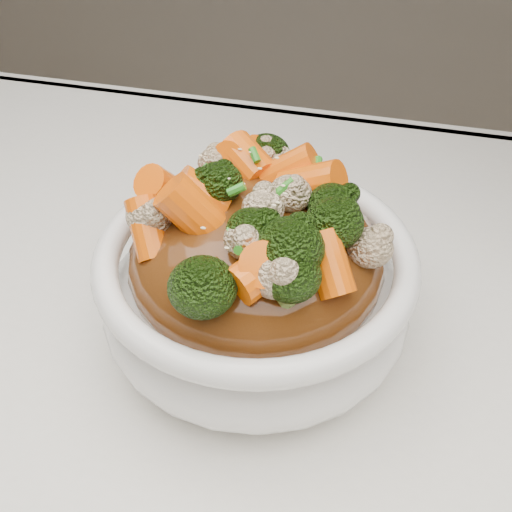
% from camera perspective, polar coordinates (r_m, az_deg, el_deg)
% --- Properties ---
extents(tablecloth, '(1.20, 0.80, 0.04)m').
position_cam_1_polar(tablecloth, '(0.46, -7.45, -11.77)').
color(tablecloth, white).
rests_on(tablecloth, dining_table).
extents(bowl, '(0.27, 0.27, 0.09)m').
position_cam_1_polar(bowl, '(0.43, 0.00, -3.32)').
color(bowl, white).
rests_on(bowl, tablecloth).
extents(sauce_base, '(0.22, 0.22, 0.10)m').
position_cam_1_polar(sauce_base, '(0.41, 0.00, -0.32)').
color(sauce_base, '#51290E').
rests_on(sauce_base, bowl).
extents(carrots, '(0.22, 0.22, 0.05)m').
position_cam_1_polar(carrots, '(0.37, 0.00, 7.03)').
color(carrots, '#FD6408').
rests_on(carrots, sauce_base).
extents(broccoli, '(0.22, 0.22, 0.04)m').
position_cam_1_polar(broccoli, '(0.37, 0.00, 6.90)').
color(broccoli, black).
rests_on(broccoli, sauce_base).
extents(cauliflower, '(0.22, 0.22, 0.04)m').
position_cam_1_polar(cauliflower, '(0.37, 0.00, 6.64)').
color(cauliflower, beige).
rests_on(cauliflower, sauce_base).
extents(scallions, '(0.16, 0.16, 0.02)m').
position_cam_1_polar(scallions, '(0.37, 0.00, 7.16)').
color(scallions, '#2A851E').
rests_on(scallions, sauce_base).
extents(sesame_seeds, '(0.20, 0.20, 0.01)m').
position_cam_1_polar(sesame_seeds, '(0.37, 0.00, 7.16)').
color(sesame_seeds, beige).
rests_on(sesame_seeds, sauce_base).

